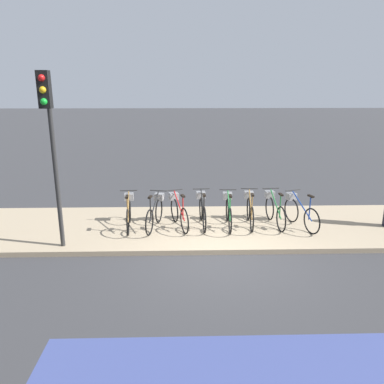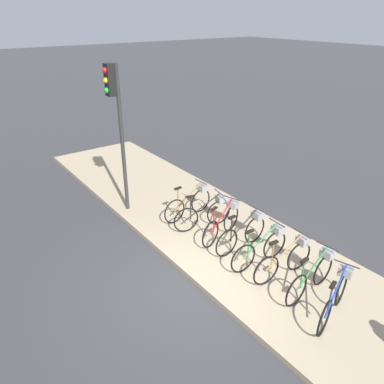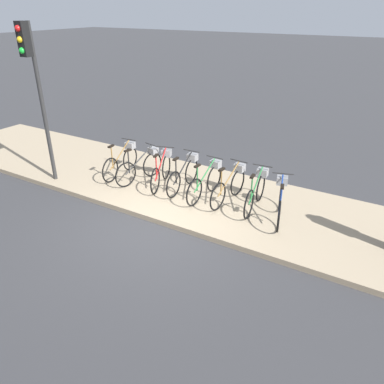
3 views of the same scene
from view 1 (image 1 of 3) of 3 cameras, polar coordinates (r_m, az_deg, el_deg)
ground_plane at (r=8.64m, az=4.29°, el=-9.54°), size 120.00×120.00×0.00m
sidewalk at (r=10.08m, az=3.39°, el=-5.35°), size 17.87×3.20×0.12m
parked_bicycle_0 at (r=9.90m, az=-9.62°, el=-2.93°), size 0.46×1.57×0.97m
parked_bicycle_1 at (r=9.80m, az=-5.62°, el=-2.97°), size 0.49×1.55×0.97m
parked_bicycle_2 at (r=9.83m, az=-2.12°, el=-2.84°), size 0.60×1.52×0.97m
parked_bicycle_3 at (r=9.92m, az=1.57°, el=-2.66°), size 0.46×1.58×0.97m
parked_bicycle_4 at (r=9.88m, az=5.57°, el=-2.80°), size 0.46×1.58×0.97m
parked_bicycle_5 at (r=10.05m, az=8.82°, el=-2.59°), size 0.46×1.57×0.97m
parked_bicycle_6 at (r=10.20m, az=12.41°, el=-2.51°), size 0.46×1.57×0.97m
parked_bicycle_7 at (r=10.20m, az=16.03°, el=-2.76°), size 0.60×1.52×0.97m
traffic_light at (r=8.51m, az=-20.91°, el=9.42°), size 0.24×0.40×3.88m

